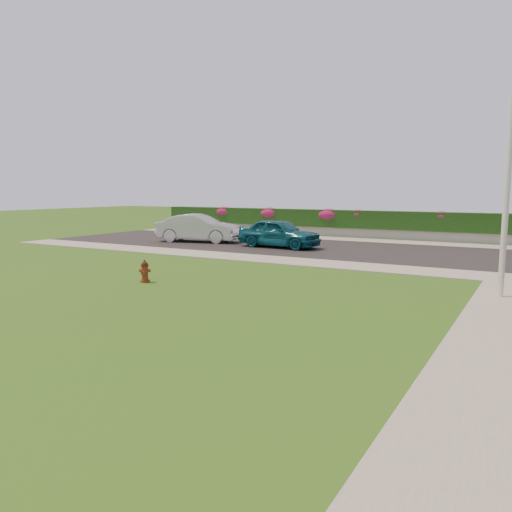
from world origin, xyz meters
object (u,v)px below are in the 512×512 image
Objects in this scene: sedan_teal at (279,233)px; sedan_silver at (199,228)px; utility_pole at (507,196)px; fire_hydrant at (145,272)px.

sedan_teal is 5.23m from sedan_silver.
utility_pole reaches higher than sedan_silver.
sedan_teal is 0.76× the size of utility_pole.
utility_pole is (16.01, -7.67, 2.00)m from sedan_silver.
utility_pole reaches higher than sedan_teal.
utility_pole is at bearing -129.37° from sedan_silver.
utility_pole is at bearing -121.09° from sedan_teal.
fire_hydrant is 0.15× the size of sedan_silver.
sedan_teal is at bearing 72.55° from fire_hydrant.
utility_pole reaches higher than fire_hydrant.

